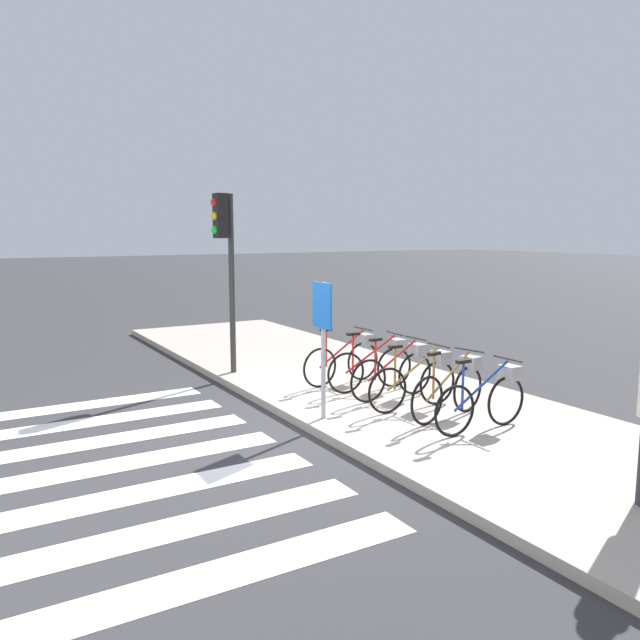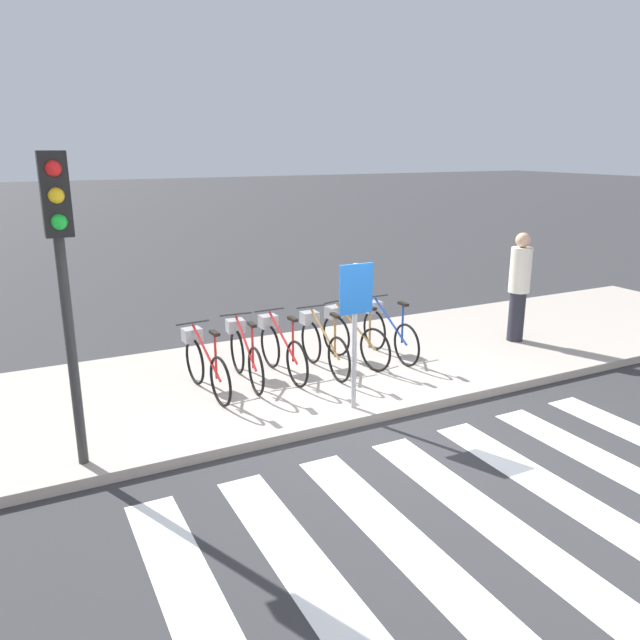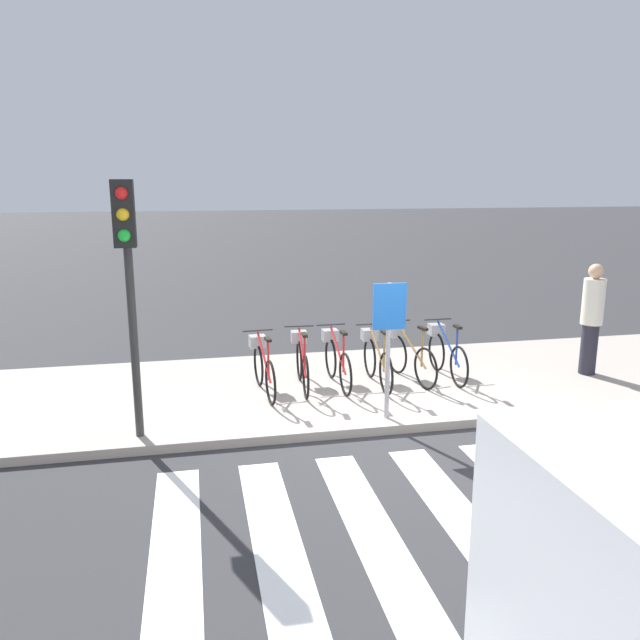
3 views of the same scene
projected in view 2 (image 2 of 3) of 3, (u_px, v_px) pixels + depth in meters
name	position (u px, v px, depth m)	size (l,w,h in m)	color
ground_plane	(366.00, 426.00, 7.51)	(120.00, 120.00, 0.00)	#2D2D30
sidewalk	(301.00, 374.00, 9.05)	(17.72, 3.63, 0.12)	#9E9389
parked_bicycle_0	(204.00, 362.00, 8.12)	(0.46, 1.52, 0.94)	black
parked_bicycle_1	(244.00, 352.00, 8.52)	(0.46, 1.52, 0.94)	black
parked_bicycle_2	(280.00, 346.00, 8.76)	(0.46, 1.52, 0.94)	black
parked_bicycle_3	(321.00, 342.00, 8.94)	(0.46, 1.52, 0.94)	black
parked_bicycle_4	(351.00, 335.00, 9.29)	(0.48, 1.50, 0.94)	black
parked_bicycle_5	(387.00, 329.00, 9.55)	(0.46, 1.52, 0.94)	black
pedestrian	(519.00, 284.00, 10.16)	(0.34, 0.34, 1.80)	#23232D
traffic_light	(61.00, 247.00, 5.70)	(0.24, 0.40, 3.10)	#2D2D2D
sign_post	(356.00, 311.00, 7.40)	(0.44, 0.07, 1.81)	#99999E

